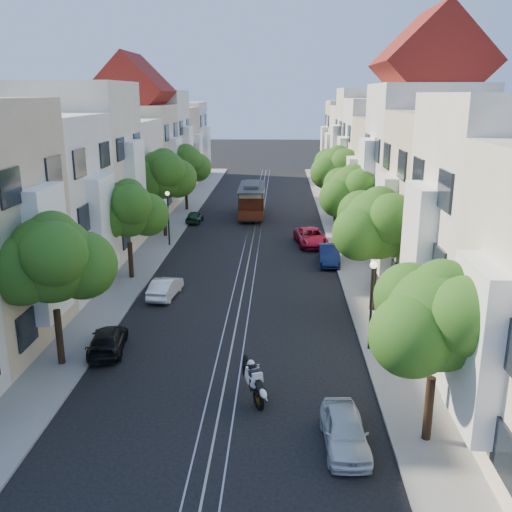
# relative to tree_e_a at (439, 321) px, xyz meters

# --- Properties ---
(ground) EXTENTS (200.00, 200.00, 0.00)m
(ground) POSITION_rel_tree_e_a_xyz_m (-7.26, 31.02, -4.40)
(ground) COLOR black
(ground) RESTS_ON ground
(sidewalk_east) EXTENTS (2.50, 80.00, 0.12)m
(sidewalk_east) POSITION_rel_tree_e_a_xyz_m (-0.01, 31.02, -4.34)
(sidewalk_east) COLOR gray
(sidewalk_east) RESTS_ON ground
(sidewalk_west) EXTENTS (2.50, 80.00, 0.12)m
(sidewalk_west) POSITION_rel_tree_e_a_xyz_m (-14.51, 31.02, -4.34)
(sidewalk_west) COLOR gray
(sidewalk_west) RESTS_ON ground
(rail_left) EXTENTS (0.06, 80.00, 0.02)m
(rail_left) POSITION_rel_tree_e_a_xyz_m (-7.81, 31.02, -4.39)
(rail_left) COLOR gray
(rail_left) RESTS_ON ground
(rail_slot) EXTENTS (0.06, 80.00, 0.02)m
(rail_slot) POSITION_rel_tree_e_a_xyz_m (-7.26, 31.02, -4.39)
(rail_slot) COLOR gray
(rail_slot) RESTS_ON ground
(rail_right) EXTENTS (0.06, 80.00, 0.02)m
(rail_right) POSITION_rel_tree_e_a_xyz_m (-6.71, 31.02, -4.39)
(rail_right) COLOR gray
(rail_right) RESTS_ON ground
(lane_line) EXTENTS (0.08, 80.00, 0.01)m
(lane_line) POSITION_rel_tree_e_a_xyz_m (-7.26, 31.02, -4.40)
(lane_line) COLOR tan
(lane_line) RESTS_ON ground
(townhouses_east) EXTENTS (7.75, 72.00, 12.00)m
(townhouses_east) POSITION_rel_tree_e_a_xyz_m (4.61, 30.94, 0.79)
(townhouses_east) COLOR beige
(townhouses_east) RESTS_ON ground
(townhouses_west) EXTENTS (7.75, 72.00, 11.76)m
(townhouses_west) POSITION_rel_tree_e_a_xyz_m (-19.13, 30.94, 0.68)
(townhouses_west) COLOR silver
(townhouses_west) RESTS_ON ground
(tree_e_a) EXTENTS (4.72, 3.87, 6.27)m
(tree_e_a) POSITION_rel_tree_e_a_xyz_m (0.00, 0.00, 0.00)
(tree_e_a) COLOR black
(tree_e_a) RESTS_ON ground
(tree_e_b) EXTENTS (4.93, 4.08, 6.68)m
(tree_e_b) POSITION_rel_tree_e_a_xyz_m (0.00, 12.00, 0.34)
(tree_e_b) COLOR black
(tree_e_b) RESTS_ON ground
(tree_e_c) EXTENTS (4.84, 3.99, 6.52)m
(tree_e_c) POSITION_rel_tree_e_a_xyz_m (0.00, 23.00, 0.20)
(tree_e_c) COLOR black
(tree_e_c) RESTS_ON ground
(tree_e_d) EXTENTS (5.01, 4.16, 6.85)m
(tree_e_d) POSITION_rel_tree_e_a_xyz_m (0.00, 34.00, 0.47)
(tree_e_d) COLOR black
(tree_e_d) RESTS_ON ground
(tree_w_a) EXTENTS (4.93, 4.08, 6.68)m
(tree_w_a) POSITION_rel_tree_e_a_xyz_m (-14.40, 5.00, 0.34)
(tree_w_a) COLOR black
(tree_w_a) RESTS_ON ground
(tree_w_b) EXTENTS (4.72, 3.87, 6.27)m
(tree_w_b) POSITION_rel_tree_e_a_xyz_m (-14.40, 17.00, 0.00)
(tree_w_b) COLOR black
(tree_w_b) RESTS_ON ground
(tree_w_c) EXTENTS (5.13, 4.28, 7.09)m
(tree_w_c) POSITION_rel_tree_e_a_xyz_m (-14.40, 28.00, 0.67)
(tree_w_c) COLOR black
(tree_w_c) RESTS_ON ground
(tree_w_d) EXTENTS (4.84, 3.99, 6.52)m
(tree_w_d) POSITION_rel_tree_e_a_xyz_m (-14.40, 39.00, 0.20)
(tree_w_d) COLOR black
(tree_w_d) RESTS_ON ground
(lamp_east) EXTENTS (0.32, 0.32, 4.16)m
(lamp_east) POSITION_rel_tree_e_a_xyz_m (-0.96, 7.02, -1.55)
(lamp_east) COLOR black
(lamp_east) RESTS_ON ground
(lamp_west) EXTENTS (0.32, 0.32, 4.16)m
(lamp_west) POSITION_rel_tree_e_a_xyz_m (-13.56, 25.02, -1.55)
(lamp_west) COLOR black
(lamp_west) RESTS_ON ground
(sportbike_rider) EXTENTS (1.02, 2.20, 1.59)m
(sportbike_rider) POSITION_rel_tree_e_a_xyz_m (-6.05, 2.48, -3.50)
(sportbike_rider) COLOR black
(sportbike_rider) RESTS_ON ground
(cable_car) EXTENTS (2.47, 7.68, 2.94)m
(cable_car) POSITION_rel_tree_e_a_xyz_m (-7.76, 36.45, -2.65)
(cable_car) COLOR black
(cable_car) RESTS_ON ground
(parked_car_e_near) EXTENTS (1.57, 3.60, 1.21)m
(parked_car_e_near) POSITION_rel_tree_e_a_xyz_m (-2.86, -0.40, -3.79)
(parked_car_e_near) COLOR silver
(parked_car_e_near) RESTS_ON ground
(parked_car_e_mid) EXTENTS (1.51, 3.96, 1.29)m
(parked_car_e_mid) POSITION_rel_tree_e_a_xyz_m (-1.66, 20.89, -3.75)
(parked_car_e_mid) COLOR #0B1539
(parked_car_e_mid) RESTS_ON ground
(parked_car_e_far) EXTENTS (2.73, 4.88, 1.29)m
(parked_car_e_far) POSITION_rel_tree_e_a_xyz_m (-2.69, 25.89, -3.75)
(parked_car_e_far) COLOR maroon
(parked_car_e_far) RESTS_ON ground
(parked_car_w_near) EXTENTS (2.00, 3.88, 1.07)m
(parked_car_w_near) POSITION_rel_tree_e_a_xyz_m (-12.86, 6.50, -3.86)
(parked_car_w_near) COLOR black
(parked_car_w_near) RESTS_ON ground
(parked_car_w_mid) EXTENTS (1.59, 3.58, 1.14)m
(parked_car_w_mid) POSITION_rel_tree_e_a_xyz_m (-11.66, 13.83, -3.83)
(parked_car_w_mid) COLOR silver
(parked_car_w_mid) RESTS_ON ground
(parked_car_w_far) EXTENTS (1.41, 3.20, 1.07)m
(parked_car_w_far) POSITION_rel_tree_e_a_xyz_m (-12.86, 33.54, -3.86)
(parked_car_w_far) COLOR #14321E
(parked_car_w_far) RESTS_ON ground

